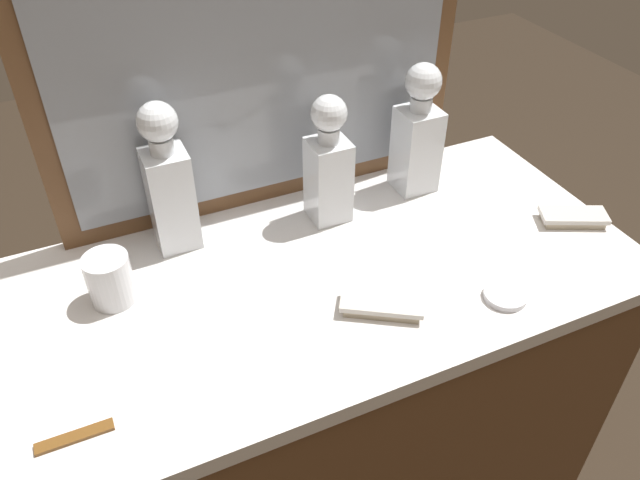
{
  "coord_description": "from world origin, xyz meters",
  "views": [
    {
      "loc": [
        -0.37,
        -0.81,
        1.65
      ],
      "look_at": [
        0.0,
        0.0,
        0.94
      ],
      "focal_mm": 35.05,
      "sensor_mm": 36.0,
      "label": 1
    }
  ],
  "objects_px": {
    "silver_brush_left": "(573,217)",
    "silver_brush_far_left": "(382,305)",
    "crystal_decanter_rear": "(328,171)",
    "crystal_decanter_left": "(417,140)",
    "tortoiseshell_comb": "(75,437)",
    "crystal_tumbler_far_left": "(110,281)",
    "crystal_decanter_right": "(170,191)",
    "porcelain_dish": "(505,295)"
  },
  "relations": [
    {
      "from": "crystal_decanter_left",
      "to": "crystal_tumbler_far_left",
      "type": "height_order",
      "value": "crystal_decanter_left"
    },
    {
      "from": "porcelain_dish",
      "to": "tortoiseshell_comb",
      "type": "xyz_separation_m",
      "value": [
        -0.75,
        0.02,
        -0.0
      ]
    },
    {
      "from": "crystal_decanter_left",
      "to": "porcelain_dish",
      "type": "height_order",
      "value": "crystal_decanter_left"
    },
    {
      "from": "silver_brush_left",
      "to": "tortoiseshell_comb",
      "type": "xyz_separation_m",
      "value": [
        -1.02,
        -0.11,
        -0.01
      ]
    },
    {
      "from": "porcelain_dish",
      "to": "tortoiseshell_comb",
      "type": "relative_size",
      "value": 0.7
    },
    {
      "from": "crystal_decanter_left",
      "to": "silver_brush_left",
      "type": "relative_size",
      "value": 1.98
    },
    {
      "from": "crystal_decanter_rear",
      "to": "silver_brush_left",
      "type": "relative_size",
      "value": 1.88
    },
    {
      "from": "silver_brush_left",
      "to": "silver_brush_far_left",
      "type": "relative_size",
      "value": 0.94
    },
    {
      "from": "tortoiseshell_comb",
      "to": "crystal_tumbler_far_left",
      "type": "bearing_deg",
      "value": 68.71
    },
    {
      "from": "crystal_decanter_right",
      "to": "silver_brush_far_left",
      "type": "bearing_deg",
      "value": -50.63
    },
    {
      "from": "crystal_decanter_left",
      "to": "tortoiseshell_comb",
      "type": "distance_m",
      "value": 0.88
    },
    {
      "from": "porcelain_dish",
      "to": "crystal_tumbler_far_left",
      "type": "bearing_deg",
      "value": 155.76
    },
    {
      "from": "crystal_decanter_rear",
      "to": "crystal_decanter_right",
      "type": "distance_m",
      "value": 0.32
    },
    {
      "from": "silver_brush_left",
      "to": "crystal_decanter_right",
      "type": "bearing_deg",
      "value": 160.07
    },
    {
      "from": "silver_brush_far_left",
      "to": "silver_brush_left",
      "type": "bearing_deg",
      "value": 7.13
    },
    {
      "from": "silver_brush_far_left",
      "to": "porcelain_dish",
      "type": "bearing_deg",
      "value": -16.77
    },
    {
      "from": "silver_brush_left",
      "to": "porcelain_dish",
      "type": "relative_size",
      "value": 1.88
    },
    {
      "from": "porcelain_dish",
      "to": "tortoiseshell_comb",
      "type": "distance_m",
      "value": 0.75
    },
    {
      "from": "crystal_tumbler_far_left",
      "to": "porcelain_dish",
      "type": "bearing_deg",
      "value": -24.24
    },
    {
      "from": "silver_brush_far_left",
      "to": "porcelain_dish",
      "type": "height_order",
      "value": "silver_brush_far_left"
    },
    {
      "from": "crystal_decanter_rear",
      "to": "silver_brush_far_left",
      "type": "xyz_separation_m",
      "value": [
        -0.03,
        -0.3,
        -0.1
      ]
    },
    {
      "from": "crystal_decanter_rear",
      "to": "crystal_decanter_right",
      "type": "xyz_separation_m",
      "value": [
        -0.31,
        0.04,
        0.01
      ]
    },
    {
      "from": "crystal_decanter_left",
      "to": "tortoiseshell_comb",
      "type": "relative_size",
      "value": 2.62
    },
    {
      "from": "crystal_decanter_rear",
      "to": "silver_brush_left",
      "type": "bearing_deg",
      "value": -27.12
    },
    {
      "from": "crystal_decanter_left",
      "to": "crystal_decanter_right",
      "type": "xyz_separation_m",
      "value": [
        -0.53,
        0.02,
        0.01
      ]
    },
    {
      "from": "crystal_decanter_right",
      "to": "silver_brush_left",
      "type": "height_order",
      "value": "crystal_decanter_right"
    },
    {
      "from": "tortoiseshell_comb",
      "to": "crystal_decanter_right",
      "type": "bearing_deg",
      "value": 56.78
    },
    {
      "from": "silver_brush_left",
      "to": "tortoiseshell_comb",
      "type": "bearing_deg",
      "value": -174.02
    },
    {
      "from": "crystal_decanter_rear",
      "to": "crystal_decanter_right",
      "type": "bearing_deg",
      "value": 171.83
    },
    {
      "from": "crystal_tumbler_far_left",
      "to": "silver_brush_far_left",
      "type": "xyz_separation_m",
      "value": [
        0.43,
        -0.22,
        -0.03
      ]
    },
    {
      "from": "crystal_decanter_left",
      "to": "crystal_decanter_rear",
      "type": "xyz_separation_m",
      "value": [
        -0.22,
        -0.02,
        -0.01
      ]
    },
    {
      "from": "silver_brush_far_left",
      "to": "crystal_decanter_rear",
      "type": "bearing_deg",
      "value": 83.65
    },
    {
      "from": "crystal_decanter_rear",
      "to": "silver_brush_left",
      "type": "distance_m",
      "value": 0.52
    },
    {
      "from": "silver_brush_left",
      "to": "silver_brush_far_left",
      "type": "bearing_deg",
      "value": -172.87
    },
    {
      "from": "crystal_tumbler_far_left",
      "to": "tortoiseshell_comb",
      "type": "xyz_separation_m",
      "value": [
        -0.11,
        -0.27,
        -0.04
      ]
    },
    {
      "from": "crystal_decanter_right",
      "to": "tortoiseshell_comb",
      "type": "xyz_separation_m",
      "value": [
        -0.25,
        -0.39,
        -0.12
      ]
    },
    {
      "from": "crystal_decanter_left",
      "to": "tortoiseshell_comb",
      "type": "height_order",
      "value": "crystal_decanter_left"
    },
    {
      "from": "crystal_tumbler_far_left",
      "to": "silver_brush_left",
      "type": "xyz_separation_m",
      "value": [
        0.92,
        -0.16,
        -0.03
      ]
    },
    {
      "from": "crystal_decanter_right",
      "to": "tortoiseshell_comb",
      "type": "height_order",
      "value": "crystal_decanter_right"
    },
    {
      "from": "silver_brush_far_left",
      "to": "crystal_tumbler_far_left",
      "type": "bearing_deg",
      "value": 152.23
    },
    {
      "from": "tortoiseshell_comb",
      "to": "porcelain_dish",
      "type": "bearing_deg",
      "value": -1.55
    },
    {
      "from": "crystal_decanter_left",
      "to": "porcelain_dish",
      "type": "relative_size",
      "value": 3.72
    }
  ]
}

